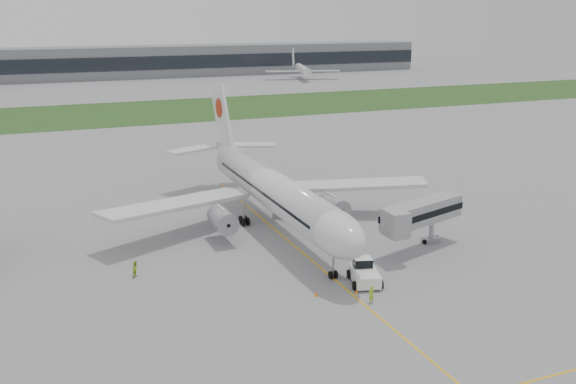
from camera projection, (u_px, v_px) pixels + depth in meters
name	position (u px, v px, depth m)	size (l,w,h in m)	color
ground	(284.00, 237.00, 85.74)	(600.00, 600.00, 0.00)	gray
apron_markings	(298.00, 249.00, 81.28)	(70.00, 70.00, 0.04)	#F1AD14
grass_strip	(136.00, 112.00, 192.72)	(600.00, 50.00, 0.02)	#2B471A
terminal_building	(94.00, 63.00, 288.79)	(320.00, 22.30, 14.00)	slate
airliner	(271.00, 187.00, 88.55)	(48.13, 53.95, 17.88)	silver
pushback_tug	(364.00, 272.00, 71.14)	(4.36, 5.44, 2.49)	white
jet_bridge	(418.00, 214.00, 79.84)	(13.31, 7.57, 6.35)	#A1A1A4
safety_cone_left	(316.00, 294.00, 67.78)	(0.42, 0.42, 0.57)	orange
safety_cone_right	(356.00, 292.00, 68.32)	(0.37, 0.37, 0.51)	orange
ground_crew_near	(371.00, 294.00, 66.08)	(0.69, 0.45, 1.88)	#A1D022
ground_crew_far	(136.00, 269.00, 72.59)	(0.92, 0.71, 1.88)	#99C621
distant_aircraft_right	(303.00, 79.00, 287.37)	(33.20, 29.29, 12.69)	silver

